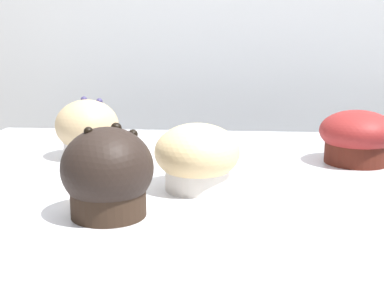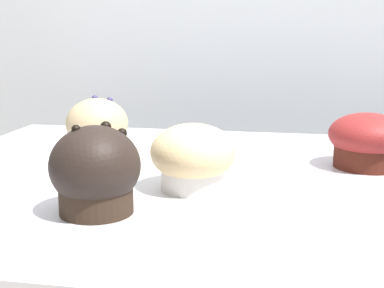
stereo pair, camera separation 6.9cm
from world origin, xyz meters
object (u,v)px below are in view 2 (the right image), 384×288
(muffin_front_center, at_px, (95,172))
(muffin_back_left, at_px, (97,128))
(muffin_back_right, at_px, (193,157))
(muffin_front_left, at_px, (368,140))

(muffin_front_center, relative_size, muffin_back_left, 1.01)
(muffin_back_right, distance_m, muffin_front_left, 0.26)
(muffin_front_center, xyz_separation_m, muffin_front_left, (0.31, 0.25, -0.01))
(muffin_front_center, xyz_separation_m, muffin_back_left, (-0.09, 0.25, -0.00))
(muffin_front_center, relative_size, muffin_back_right, 0.93)
(muffin_front_left, bearing_deg, muffin_back_right, -146.50)
(muffin_back_left, xyz_separation_m, muffin_back_right, (0.18, -0.15, -0.00))
(muffin_front_left, bearing_deg, muffin_front_center, -141.03)
(muffin_front_center, height_order, muffin_front_left, muffin_front_center)
(muffin_back_left, bearing_deg, muffin_front_left, -0.58)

